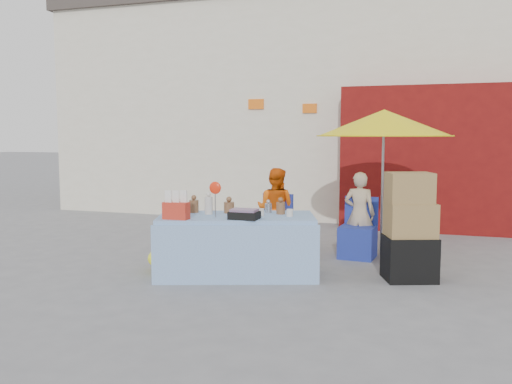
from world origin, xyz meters
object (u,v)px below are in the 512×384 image
(market_table, at_px, (236,244))
(chair_left, at_px, (273,235))
(umbrella, at_px, (384,124))
(vendor_orange, at_px, (275,209))
(chair_right, at_px, (358,240))
(box_stack, at_px, (410,231))
(vendor_beige, at_px, (359,214))

(market_table, bearing_deg, chair_left, 69.15)
(umbrella, bearing_deg, market_table, -133.01)
(vendor_orange, bearing_deg, chair_right, 178.96)
(chair_left, xyz_separation_m, box_stack, (1.99, -1.02, 0.34))
(chair_right, relative_size, box_stack, 0.66)
(vendor_orange, relative_size, umbrella, 0.59)
(chair_left, height_order, chair_right, same)
(chair_left, bearing_deg, vendor_beige, 11.22)
(market_table, relative_size, box_stack, 1.65)
(umbrella, bearing_deg, vendor_beige, -153.43)
(vendor_orange, xyz_separation_m, umbrella, (1.55, 0.15, 1.27))
(umbrella, xyz_separation_m, box_stack, (0.44, -1.30, -1.30))
(chair_left, bearing_deg, umbrella, 15.49)
(vendor_orange, distance_m, vendor_beige, 1.25)
(umbrella, bearing_deg, chair_left, -169.60)
(chair_right, distance_m, box_stack, 1.30)
(vendor_beige, height_order, box_stack, box_stack)
(vendor_beige, bearing_deg, umbrella, -148.35)
(vendor_orange, bearing_deg, chair_left, 95.68)
(vendor_orange, distance_m, box_stack, 2.30)
(chair_left, relative_size, chair_right, 1.00)
(box_stack, bearing_deg, umbrella, 108.55)
(chair_left, distance_m, vendor_beige, 1.30)
(chair_right, xyz_separation_m, vendor_beige, (-0.00, 0.13, 0.35))
(chair_right, xyz_separation_m, box_stack, (0.74, -1.02, 0.34))
(umbrella, distance_m, box_stack, 1.89)
(chair_left, relative_size, umbrella, 0.41)
(market_table, height_order, chair_left, market_table)
(chair_right, relative_size, umbrella, 0.41)
(chair_right, bearing_deg, chair_left, -174.91)
(market_table, distance_m, box_stack, 2.10)
(vendor_orange, height_order, umbrella, umbrella)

